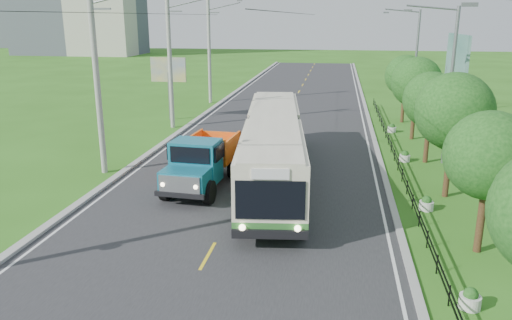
% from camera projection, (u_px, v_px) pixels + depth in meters
% --- Properties ---
extents(ground, '(240.00, 240.00, 0.00)m').
position_uv_depth(ground, '(208.00, 256.00, 18.20)').
color(ground, '#2D6317').
rests_on(ground, ground).
extents(road, '(14.00, 120.00, 0.02)m').
position_uv_depth(road, '(276.00, 134.00, 37.16)').
color(road, '#28282B').
rests_on(road, ground).
extents(curb_left, '(0.40, 120.00, 0.15)m').
position_uv_depth(curb_left, '(183.00, 130.00, 38.26)').
color(curb_left, '#9E9E99').
rests_on(curb_left, ground).
extents(curb_right, '(0.30, 120.00, 0.10)m').
position_uv_depth(curb_right, '(374.00, 137.00, 36.05)').
color(curb_right, '#9E9E99').
rests_on(curb_right, ground).
extents(edge_line_left, '(0.12, 120.00, 0.00)m').
position_uv_depth(edge_line_left, '(189.00, 131.00, 38.19)').
color(edge_line_left, silver).
rests_on(edge_line_left, road).
extents(edge_line_right, '(0.12, 120.00, 0.00)m').
position_uv_depth(edge_line_right, '(367.00, 137.00, 36.13)').
color(edge_line_right, silver).
rests_on(edge_line_right, road).
extents(centre_dash, '(0.12, 2.20, 0.00)m').
position_uv_depth(centre_dash, '(208.00, 256.00, 18.19)').
color(centre_dash, yellow).
rests_on(centre_dash, road).
extents(railing_right, '(0.04, 40.00, 0.60)m').
position_uv_depth(railing_right, '(394.00, 156.00, 30.16)').
color(railing_right, black).
rests_on(railing_right, ground).
extents(pole_near, '(3.51, 0.32, 10.00)m').
position_uv_depth(pole_near, '(98.00, 81.00, 26.60)').
color(pole_near, gray).
rests_on(pole_near, ground).
extents(pole_mid, '(3.51, 0.32, 10.00)m').
position_uv_depth(pole_mid, '(170.00, 62.00, 37.99)').
color(pole_mid, gray).
rests_on(pole_mid, ground).
extents(pole_far, '(3.51, 0.32, 10.00)m').
position_uv_depth(pole_far, '(210.00, 52.00, 49.37)').
color(pole_far, gray).
rests_on(pole_far, ground).
extents(tree_second, '(3.18, 3.26, 5.30)m').
position_uv_depth(tree_second, '(489.00, 160.00, 17.73)').
color(tree_second, '#382314').
rests_on(tree_second, ground).
extents(tree_third, '(3.60, 3.62, 6.00)m').
position_uv_depth(tree_third, '(454.00, 115.00, 23.29)').
color(tree_third, '#382314').
rests_on(tree_third, ground).
extents(tree_fourth, '(3.24, 3.31, 5.40)m').
position_uv_depth(tree_fourth, '(431.00, 103.00, 29.09)').
color(tree_fourth, '#382314').
rests_on(tree_fourth, ground).
extents(tree_fifth, '(3.48, 3.52, 5.80)m').
position_uv_depth(tree_fifth, '(417.00, 85.00, 34.71)').
color(tree_fifth, '#382314').
rests_on(tree_fifth, ground).
extents(tree_back, '(3.30, 3.36, 5.50)m').
position_uv_depth(tree_back, '(406.00, 78.00, 40.46)').
color(tree_back, '#382314').
rests_on(tree_back, ground).
extents(streetlight_mid, '(3.02, 0.20, 9.07)m').
position_uv_depth(streetlight_mid, '(448.00, 81.00, 28.47)').
color(streetlight_mid, slate).
rests_on(streetlight_mid, ground).
extents(streetlight_far, '(3.02, 0.20, 9.07)m').
position_uv_depth(streetlight_far, '(414.00, 60.00, 41.75)').
color(streetlight_far, slate).
rests_on(streetlight_far, ground).
extents(planter_front, '(0.64, 0.64, 0.67)m').
position_uv_depth(planter_front, '(470.00, 299.00, 14.89)').
color(planter_front, silver).
rests_on(planter_front, ground).
extents(planter_near, '(0.64, 0.64, 0.67)m').
position_uv_depth(planter_near, '(426.00, 204.00, 22.48)').
color(planter_near, silver).
rests_on(planter_near, ground).
extents(planter_mid, '(0.64, 0.64, 0.67)m').
position_uv_depth(planter_mid, '(405.00, 157.00, 30.07)').
color(planter_mid, silver).
rests_on(planter_mid, ground).
extents(planter_far, '(0.64, 0.64, 0.67)m').
position_uv_depth(planter_far, '(392.00, 129.00, 37.65)').
color(planter_far, silver).
rests_on(planter_far, ground).
extents(billboard_left, '(3.00, 0.20, 5.20)m').
position_uv_depth(billboard_left, '(168.00, 74.00, 41.36)').
color(billboard_left, slate).
rests_on(billboard_left, ground).
extents(billboard_right, '(0.24, 6.00, 7.30)m').
position_uv_depth(billboard_right, '(456.00, 64.00, 33.79)').
color(billboard_right, slate).
rests_on(billboard_right, ground).
extents(apartment_far, '(24.00, 14.00, 26.00)m').
position_uv_depth(apartment_far, '(39.00, 0.00, 140.81)').
color(apartment_far, '#B7B2A3').
rests_on(apartment_far, ground).
extents(bus, '(4.80, 17.61, 3.36)m').
position_uv_depth(bus, '(273.00, 143.00, 26.19)').
color(bus, '#2F6F2C').
rests_on(bus, ground).
extents(dump_truck, '(2.86, 6.50, 2.67)m').
position_uv_depth(dump_truck, '(202.00, 159.00, 25.18)').
color(dump_truck, '#166B84').
rests_on(dump_truck, ground).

